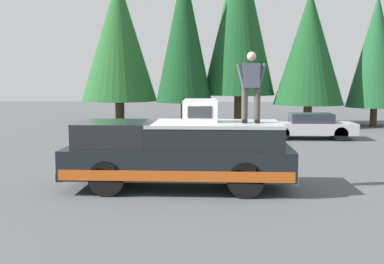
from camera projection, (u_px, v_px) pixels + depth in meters
ground_plane at (175, 184)px, 12.06m from camera, size 90.00×90.00×0.00m
pickup_truck at (179, 153)px, 11.48m from camera, size 2.01×5.54×1.65m
compressor_unit at (200, 111)px, 11.40m from camera, size 0.65×0.84×0.56m
person_on_truck_bed at (251, 85)px, 11.09m from camera, size 0.29×0.72×1.69m
parked_car_silver at (309, 126)px, 21.18m from camera, size 1.64×4.10×1.16m
conifer_far_left at (376, 51)px, 26.65m from camera, size 3.23×3.23×7.51m
conifer_left at (309, 48)px, 26.16m from camera, size 3.93×3.93×7.66m
conifer_center_left at (239, 16)px, 27.37m from camera, size 4.26×4.26×11.01m
conifer_center_right at (184, 34)px, 26.48m from camera, size 3.22×3.22×9.20m
conifer_right at (119, 39)px, 28.51m from camera, size 4.64×4.64×8.97m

